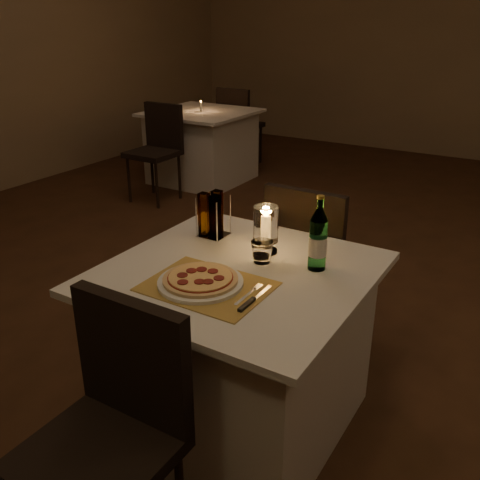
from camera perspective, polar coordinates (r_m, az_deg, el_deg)
The scene contains 17 objects.
floor at distance 2.77m, azimuth 8.20°, elevation -14.56°, with size 8.00×10.00×0.02m, color #442715.
main_table at distance 2.29m, azimuth -0.27°, elevation -11.43°, with size 1.00×1.00×0.74m.
chair_near at distance 1.74m, azimuth -13.30°, elevation -17.73°, with size 0.42×0.42×0.90m.
chair_far at distance 2.76m, azimuth 7.51°, elevation -1.13°, with size 0.42×0.42×0.90m.
placemat at distance 1.98m, azimuth -3.52°, elevation -4.96°, with size 0.45×0.34×0.00m, color #B28B3E.
plate at distance 1.99m, azimuth -4.24°, elevation -4.52°, with size 0.32×0.32×0.01m, color white.
pizza at distance 1.99m, azimuth -4.25°, elevation -4.10°, with size 0.28×0.28×0.02m.
fork at distance 1.93m, azimuth 1.11°, elevation -5.66°, with size 0.02×0.18×0.00m.
knife at distance 1.86m, azimuth 1.10°, elevation -6.61°, with size 0.02×0.22×0.01m.
tumbler at distance 2.15m, azimuth 2.35°, elevation -1.26°, with size 0.09×0.09×0.09m, color white, non-canonical shape.
water_bottle at distance 2.09m, azimuth 8.32°, elevation -0.01°, with size 0.07×0.07×0.30m.
hurricane_candle at distance 2.22m, azimuth 2.77°, elevation 1.53°, with size 0.11×0.11×0.20m.
cruet_caddy at distance 2.39m, azimuth -2.97°, elevation 2.55°, with size 0.12×0.12×0.21m.
neighbor_table_left at distance 5.77m, azimuth -4.06°, elevation 9.97°, with size 1.00×1.00×0.74m.
neighbor_chair_la at distance 5.18m, azimuth -8.73°, elevation 10.25°, with size 0.42×0.42×0.90m.
neighbor_chair_lb at distance 6.32m, azimuth -0.28°, elevation 12.79°, with size 0.42×0.42×0.90m.
neighbor_candle_left at distance 5.70m, azimuth -4.18°, elevation 14.04°, with size 0.03×0.03×0.11m.
Camera 1 is at (0.80, -2.05, 1.67)m, focal length 40.00 mm.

